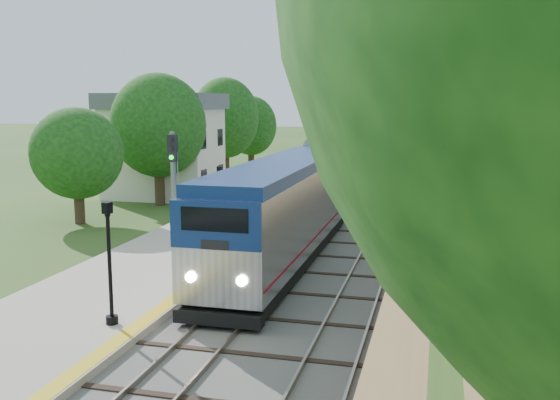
% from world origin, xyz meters
% --- Properties ---
extents(ground, '(320.00, 320.00, 0.00)m').
position_xyz_m(ground, '(0.00, 0.00, 0.00)').
color(ground, '#2D4C19').
rests_on(ground, ground).
extents(trackbed, '(9.50, 170.00, 0.28)m').
position_xyz_m(trackbed, '(2.00, 60.00, 0.07)').
color(trackbed, '#4C4944').
rests_on(trackbed, ground).
extents(platform, '(6.40, 68.00, 0.38)m').
position_xyz_m(platform, '(-5.20, 16.00, 0.19)').
color(platform, '#AB9D8A').
rests_on(platform, ground).
extents(yellow_stripe, '(0.55, 68.00, 0.01)m').
position_xyz_m(yellow_stripe, '(-2.35, 16.00, 0.39)').
color(yellow_stripe, gold).
rests_on(yellow_stripe, platform).
extents(embankment, '(10.64, 170.00, 11.70)m').
position_xyz_m(embankment, '(10.35, 60.00, 1.95)').
color(embankment, brown).
rests_on(embankment, ground).
extents(station_building, '(8.60, 6.60, 8.00)m').
position_xyz_m(station_building, '(-14.00, 30.00, 4.09)').
color(station_building, white).
rests_on(station_building, ground).
extents(signal_gantry, '(8.40, 0.38, 6.20)m').
position_xyz_m(signal_gantry, '(2.47, 54.99, 4.82)').
color(signal_gantry, slate).
rests_on(signal_gantry, ground).
extents(trees_behind_platform, '(7.82, 53.32, 7.21)m').
position_xyz_m(trees_behind_platform, '(-11.17, 20.67, 4.53)').
color(trees_behind_platform, '#332316').
rests_on(trees_behind_platform, ground).
extents(train, '(3.06, 101.89, 4.50)m').
position_xyz_m(train, '(0.00, 53.46, 2.31)').
color(train, black).
rests_on(train, trackbed).
extents(lamppost_mid, '(0.39, 0.39, 3.96)m').
position_xyz_m(lamppost_mid, '(-3.23, 2.67, 2.15)').
color(lamppost_mid, black).
rests_on(lamppost_mid, platform).
extents(lamppost_far, '(0.39, 0.39, 3.97)m').
position_xyz_m(lamppost_far, '(-3.42, 13.53, 2.15)').
color(lamppost_far, black).
rests_on(lamppost_far, platform).
extents(signal_platform, '(0.35, 0.28, 5.94)m').
position_xyz_m(signal_platform, '(-2.90, 6.97, 4.03)').
color(signal_platform, slate).
rests_on(signal_platform, platform).
extents(signal_farside, '(0.33, 0.26, 6.03)m').
position_xyz_m(signal_farside, '(6.20, 21.21, 3.80)').
color(signal_farside, slate).
rests_on(signal_farside, ground).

